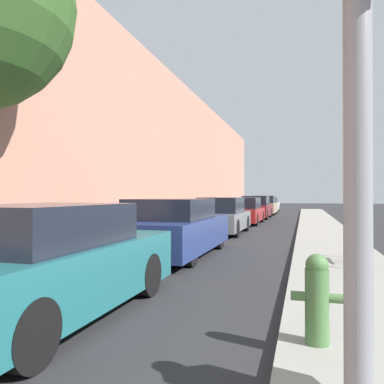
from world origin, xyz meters
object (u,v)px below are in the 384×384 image
Objects in this scene: parked_car_maroon at (256,208)px; parked_car_teal at (48,264)px; parked_car_red at (244,211)px; bicycle at (359,247)px; traffic_sign_post at (357,16)px; parked_car_white at (269,205)px; parked_car_grey at (222,217)px; fire_hydrant at (317,297)px; parked_car_navy at (173,228)px; parked_car_champagne at (264,206)px.

parked_car_teal is at bearing -90.01° from parked_car_maroon.
parked_car_red is 12.40m from bicycle.
traffic_sign_post reaches higher than bicycle.
traffic_sign_post reaches higher than parked_car_white.
parked_car_grey is 0.91× the size of parked_car_red.
parked_car_teal is at bearing 175.81° from fire_hydrant.
parked_car_navy is 26.85m from parked_car_white.
parked_car_grey reaches higher than parked_car_teal.
parked_car_teal is 16.12m from parked_car_red.
parked_car_navy is at bearing -90.53° from parked_car_maroon.
traffic_sign_post reaches higher than fire_hydrant.
parked_car_maroon reaches higher than parked_car_red.
parked_car_navy is 2.87× the size of bicycle.
parked_car_grey is 14.12m from traffic_sign_post.
parked_car_grey is 21.19m from parked_car_white.
parked_car_champagne is 1.65× the size of traffic_sign_post.
traffic_sign_post is at bearing -84.69° from parked_car_white.
parked_car_teal reaches higher than fire_hydrant.
parked_car_champagne reaches higher than bicycle.
parked_car_teal is at bearing -88.37° from parked_car_navy.
traffic_sign_post is (3.20, -13.69, 1.28)m from parked_car_grey.
parked_car_maroon reaches higher than parked_car_grey.
parked_car_grey is 10.51m from parked_car_maroon.
traffic_sign_post is (3.12, -29.43, 1.26)m from parked_car_champagne.
parked_car_grey is (-0.09, 10.73, 0.00)m from parked_car_teal.
parked_car_maroon is at bearing 89.51° from parked_car_grey.
parked_car_teal is 2.62× the size of bicycle.
parked_car_white is at bearing 91.34° from parked_car_champagne.
bicycle is at bearing 92.20° from traffic_sign_post.
traffic_sign_post reaches higher than parked_car_red.
parked_car_teal is 4.49m from traffic_sign_post.
parked_car_white is 35.06m from traffic_sign_post.
parked_car_grey is 15.74m from parked_car_champagne.
bicycle is at bearing 78.37° from fire_hydrant.
parked_car_grey reaches higher than parked_car_white.
parked_car_maroon is at bearing 98.23° from fire_hydrant.
fire_hydrant is (3.13, -16.35, -0.10)m from parked_car_red.
parked_car_maroon is at bearing 98.35° from bicycle.
parked_car_maroon is 24.43m from traffic_sign_post.
parked_car_red reaches higher than fire_hydrant.
parked_car_white is at bearing 89.96° from parked_car_navy.
parked_car_red is 0.99× the size of parked_car_white.
parked_car_white is (-0.13, 31.92, -0.04)m from parked_car_teal.
fire_hydrant is at bearing 99.70° from traffic_sign_post.
parked_car_navy reaches higher than bicycle.
parked_car_teal is 0.91× the size of parked_car_champagne.
parked_car_navy is at bearing 91.63° from parked_car_teal.
traffic_sign_post is 1.75× the size of bicycle.
fire_hydrant is (3.10, -21.46, -0.13)m from parked_car_maroon.
parked_car_navy is 5.65m from parked_car_grey.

